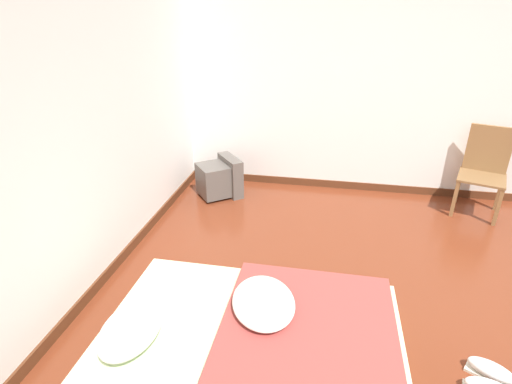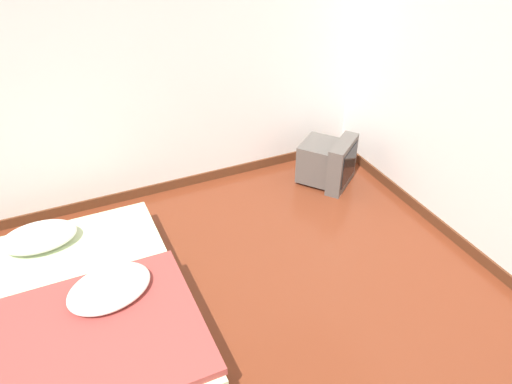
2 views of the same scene
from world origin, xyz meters
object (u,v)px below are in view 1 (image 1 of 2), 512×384
at_px(crt_tv, 220,178).
at_px(wooden_chair, 485,165).
at_px(mattress_bed, 254,338).
at_px(sneaker_pair, 490,380).

xyz_separation_m(crt_tv, wooden_chair, (0.17, -2.84, 0.31)).
relative_size(mattress_bed, sneaker_pair, 5.41).
distance_m(mattress_bed, crt_tv, 2.44).
bearing_deg(wooden_chair, mattress_bed, 140.98).
relative_size(wooden_chair, sneaker_pair, 2.71).
bearing_deg(sneaker_pair, wooden_chair, -13.75).
distance_m(mattress_bed, wooden_chair, 3.18).
bearing_deg(mattress_bed, wooden_chair, -39.02).
height_order(mattress_bed, wooden_chair, wooden_chair).
relative_size(mattress_bed, crt_tv, 3.05).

